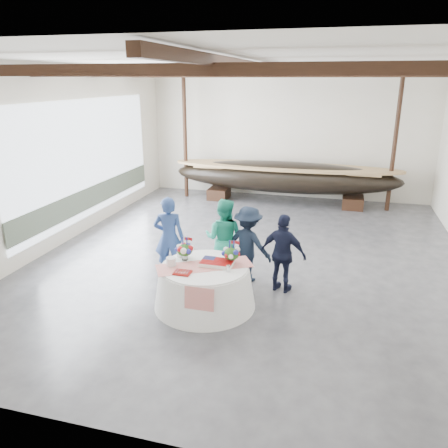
# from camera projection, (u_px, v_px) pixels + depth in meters

# --- Properties ---
(floor) EXTENTS (10.00, 12.00, 0.01)m
(floor) POSITION_uv_depth(u_px,v_px,m) (253.00, 255.00, 10.72)
(floor) COLOR #3D3D42
(floor) RESTS_ON ground
(wall_back) EXTENTS (10.00, 0.02, 4.50)m
(wall_back) POSITION_uv_depth(u_px,v_px,m) (288.00, 134.00, 15.50)
(wall_back) COLOR silver
(wall_back) RESTS_ON ground
(wall_front) EXTENTS (10.00, 0.02, 4.50)m
(wall_front) POSITION_uv_depth(u_px,v_px,m) (141.00, 269.00, 4.51)
(wall_front) COLOR silver
(wall_front) RESTS_ON ground
(wall_left) EXTENTS (0.02, 12.00, 4.50)m
(wall_left) POSITION_uv_depth(u_px,v_px,m) (64.00, 155.00, 11.24)
(wall_left) COLOR silver
(wall_left) RESTS_ON ground
(ceiling) EXTENTS (10.00, 12.00, 0.01)m
(ceiling) POSITION_uv_depth(u_px,v_px,m) (257.00, 60.00, 9.30)
(ceiling) COLOR white
(ceiling) RESTS_ON wall_back
(pavilion_structure) EXTENTS (9.80, 11.76, 4.50)m
(pavilion_structure) POSITION_uv_depth(u_px,v_px,m) (263.00, 84.00, 10.23)
(pavilion_structure) COLOR black
(pavilion_structure) RESTS_ON ground
(open_bay) EXTENTS (0.03, 7.00, 3.20)m
(open_bay) POSITION_uv_depth(u_px,v_px,m) (89.00, 165.00, 12.28)
(open_bay) COLOR silver
(open_bay) RESTS_ON ground
(longboat_display) EXTENTS (7.77, 1.55, 1.46)m
(longboat_display) POSITION_uv_depth(u_px,v_px,m) (284.00, 177.00, 14.96)
(longboat_display) COLOR black
(longboat_display) RESTS_ON ground
(banquet_table) EXTENTS (1.92, 1.92, 0.82)m
(banquet_table) POSITION_uv_depth(u_px,v_px,m) (205.00, 286.00, 8.23)
(banquet_table) COLOR white
(banquet_table) RESTS_ON ground
(tabletop_items) EXTENTS (1.81, 1.35, 0.40)m
(tabletop_items) POSITION_uv_depth(u_px,v_px,m) (205.00, 255.00, 8.20)
(tabletop_items) COLOR red
(tabletop_items) RESTS_ON banquet_table
(guest_woman_blue) EXTENTS (0.74, 0.57, 1.79)m
(guest_woman_blue) POSITION_uv_depth(u_px,v_px,m) (169.00, 237.00, 9.34)
(guest_woman_blue) COLOR navy
(guest_woman_blue) RESTS_ON ground
(guest_woman_teal) EXTENTS (0.89, 0.71, 1.75)m
(guest_woman_teal) POSITION_uv_depth(u_px,v_px,m) (224.00, 238.00, 9.34)
(guest_woman_teal) COLOR #1D9677
(guest_woman_teal) RESTS_ON ground
(guest_man_left) EXTENTS (1.20, 0.91, 1.64)m
(guest_man_left) POSITION_uv_depth(u_px,v_px,m) (248.00, 244.00, 9.16)
(guest_man_left) COLOR black
(guest_man_left) RESTS_ON ground
(guest_man_right) EXTENTS (1.02, 0.63, 1.62)m
(guest_man_right) POSITION_uv_depth(u_px,v_px,m) (283.00, 254.00, 8.69)
(guest_man_right) COLOR black
(guest_man_right) RESTS_ON ground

